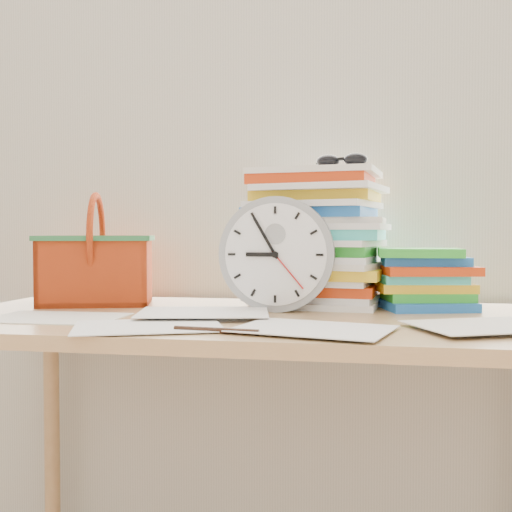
% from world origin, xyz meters
% --- Properties ---
extents(curtain, '(2.40, 0.01, 2.50)m').
position_xyz_m(curtain, '(0.00, 1.98, 1.30)').
color(curtain, beige).
rests_on(curtain, room_shell).
extents(desk, '(1.40, 0.70, 0.75)m').
position_xyz_m(desk, '(0.00, 1.60, 0.68)').
color(desk, tan).
rests_on(desk, ground).
extents(paper_stack, '(0.38, 0.33, 0.34)m').
position_xyz_m(paper_stack, '(0.13, 1.83, 0.92)').
color(paper_stack, white).
rests_on(paper_stack, desk).
extents(clock, '(0.27, 0.05, 0.27)m').
position_xyz_m(clock, '(0.05, 1.68, 0.88)').
color(clock, '#93969A').
rests_on(clock, desk).
extents(sunglasses, '(0.18, 0.16, 0.04)m').
position_xyz_m(sunglasses, '(0.19, 1.76, 1.11)').
color(sunglasses, black).
rests_on(sunglasses, paper_stack).
extents(book_stack, '(0.28, 0.23, 0.15)m').
position_xyz_m(book_stack, '(0.39, 1.79, 0.82)').
color(book_stack, white).
rests_on(book_stack, desk).
extents(basket, '(0.33, 0.29, 0.28)m').
position_xyz_m(basket, '(-0.44, 1.75, 0.89)').
color(basket, '#BE3D12').
rests_on(basket, desk).
extents(pen, '(0.16, 0.03, 0.01)m').
position_xyz_m(pen, '(-0.01, 1.33, 0.76)').
color(pen, black).
rests_on(pen, desk).
extents(scattered_papers, '(1.26, 0.42, 0.02)m').
position_xyz_m(scattered_papers, '(0.00, 1.60, 0.76)').
color(scattered_papers, white).
rests_on(scattered_papers, desk).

